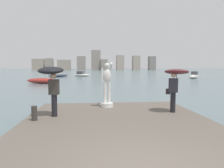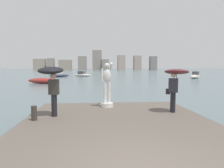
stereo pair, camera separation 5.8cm
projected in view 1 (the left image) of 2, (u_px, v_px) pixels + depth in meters
ground_plane at (98, 78)px, 43.69m from camera, size 400.00×400.00×0.00m
pier at (123, 139)px, 6.19m from camera, size 7.00×10.46×0.40m
statue_white_figure at (107, 89)px, 10.05m from camera, size 0.59×0.86×2.19m
onlooker_left at (52, 77)px, 8.11m from camera, size 1.09×1.11×2.02m
onlooker_right at (175, 78)px, 8.83m from camera, size 1.38×1.38×1.92m
mooring_bollard at (34, 113)px, 7.57m from camera, size 0.21×0.21×0.54m
boat_mid at (58, 75)px, 47.06m from camera, size 4.76×4.39×1.27m
boat_far at (81, 74)px, 50.41m from camera, size 4.75×3.60×1.24m
boat_leftward at (42, 81)px, 28.90m from camera, size 4.80×2.38×0.78m
boat_rightward at (194, 76)px, 41.35m from camera, size 3.71×3.71×1.40m
distant_skyline at (95, 63)px, 141.67m from camera, size 82.98×14.02×13.62m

